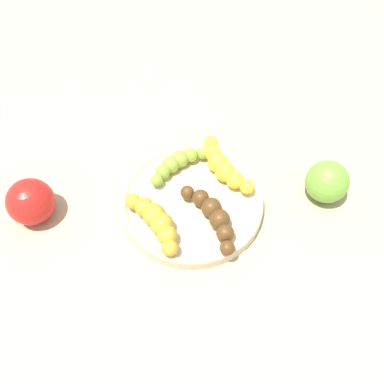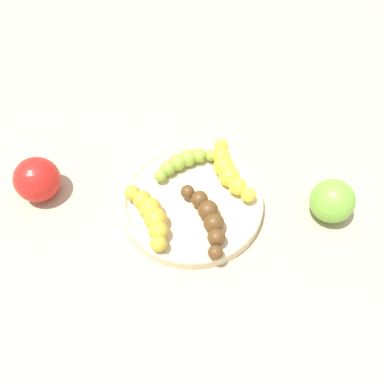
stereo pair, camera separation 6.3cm
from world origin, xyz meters
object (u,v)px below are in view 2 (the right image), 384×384
object	(u,v)px
banana_overripe	(208,217)
banana_spotted	(151,215)
fruit_bowl	(192,202)
apple_red	(37,180)
banana_yellow	(229,171)
banana_green	(183,161)
apple_green	(332,201)

from	to	relation	value
banana_overripe	banana_spotted	world-z (taller)	banana_spotted
fruit_bowl	apple_red	size ratio (longest dim) A/B	3.11
banana_yellow	banana_green	size ratio (longest dim) A/B	1.13
banana_green	banana_spotted	bearing A→B (deg)	127.69
banana_yellow	banana_overripe	bearing A→B (deg)	48.04
banana_spotted	apple_red	bearing A→B (deg)	133.44
banana_overripe	banana_spotted	distance (m)	0.08
apple_green	fruit_bowl	bearing A→B (deg)	-72.04
fruit_bowl	banana_yellow	xyz separation A→B (m)	(-0.06, 0.04, 0.02)
banana_spotted	apple_red	world-z (taller)	apple_red
apple_green	banana_spotted	bearing A→B (deg)	-62.74
banana_overripe	banana_green	size ratio (longest dim) A/B	1.19
apple_red	banana_overripe	bearing A→B (deg)	97.12
banana_green	apple_green	size ratio (longest dim) A/B	1.32
apple_red	banana_spotted	bearing A→B (deg)	91.73
fruit_bowl	apple_red	world-z (taller)	apple_red
apple_red	apple_green	size ratio (longest dim) A/B	1.06
banana_yellow	banana_green	bearing A→B (deg)	-36.50
fruit_bowl	banana_spotted	distance (m)	0.08
banana_yellow	banana_green	distance (m)	0.08
banana_yellow	banana_spotted	world-z (taller)	banana_spotted
banana_spotted	fruit_bowl	bearing A→B (deg)	7.07
apple_red	banana_green	bearing A→B (deg)	121.37
banana_yellow	apple_red	distance (m)	0.30
banana_green	apple_red	world-z (taller)	apple_red
banana_green	banana_spotted	size ratio (longest dim) A/B	0.93
banana_yellow	apple_red	bearing A→B (deg)	-16.96
fruit_bowl	banana_spotted	bearing A→B (deg)	-34.64
banana_green	apple_green	bearing A→B (deg)	-137.45
fruit_bowl	banana_green	size ratio (longest dim) A/B	2.49
fruit_bowl	apple_green	xyz separation A→B (m)	(-0.07, 0.20, 0.02)
apple_red	fruit_bowl	bearing A→B (deg)	105.68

